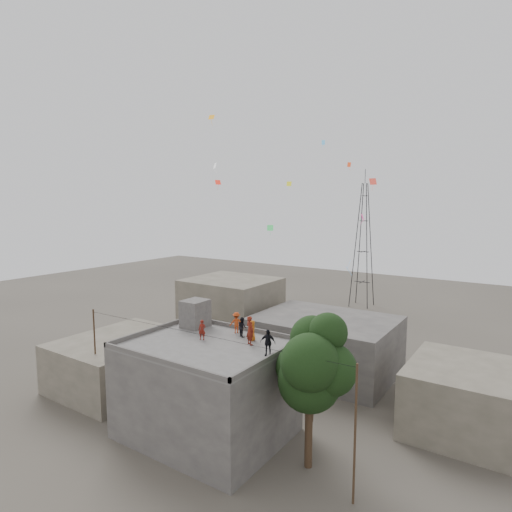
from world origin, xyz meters
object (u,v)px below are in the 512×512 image
(stair_head_box, at_px, (195,314))
(person_red_adult, at_px, (250,330))
(person_dark_adult, at_px, (268,342))
(transmission_tower, at_px, (363,245))
(tree, at_px, (313,365))

(stair_head_box, height_order, person_red_adult, stair_head_box)
(stair_head_box, distance_m, person_dark_adult, 7.88)
(stair_head_box, relative_size, person_dark_adult, 1.26)
(person_dark_adult, bearing_deg, transmission_tower, 82.58)
(tree, bearing_deg, stair_head_box, 169.26)
(stair_head_box, distance_m, transmission_tower, 37.46)
(stair_head_box, xyz_separation_m, person_red_adult, (5.60, -1.04, -0.06))
(transmission_tower, bearing_deg, stair_head_box, -88.77)
(transmission_tower, bearing_deg, tree, -73.91)
(stair_head_box, bearing_deg, tree, -10.74)
(person_dark_adult, bearing_deg, person_red_adult, 133.16)
(person_red_adult, bearing_deg, person_dark_adult, 177.57)
(person_red_adult, relative_size, person_dark_adult, 1.18)
(tree, height_order, person_red_adult, tree)
(stair_head_box, height_order, tree, tree)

